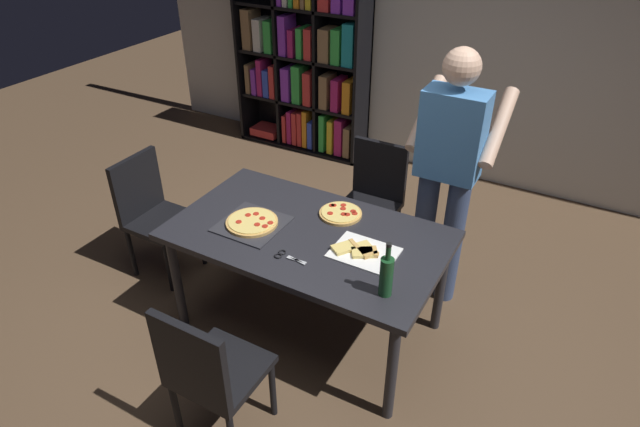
{
  "coord_description": "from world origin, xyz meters",
  "views": [
    {
      "loc": [
        1.35,
        -2.26,
        2.58
      ],
      "look_at": [
        0.0,
        0.15,
        0.8
      ],
      "focal_mm": 30.25,
      "sensor_mm": 36.0,
      "label": 1
    }
  ],
  "objects_px": {
    "chair_left_end": "(152,209)",
    "bookshelf": "(306,60)",
    "chair_far_side": "(373,195)",
    "person_serving_pizza": "(448,167)",
    "dining_table": "(308,242)",
    "chair_near_camera": "(209,371)",
    "kitchen_scissors": "(286,256)",
    "pepperoni_pizza_on_tray": "(252,223)",
    "second_pizza_plain": "(341,213)",
    "wine_bottle": "(386,275)"
  },
  "relations": [
    {
      "from": "bookshelf",
      "to": "chair_left_end",
      "type": "bearing_deg",
      "value": -87.46
    },
    {
      "from": "chair_left_end",
      "to": "pepperoni_pizza_on_tray",
      "type": "distance_m",
      "value": 1.01
    },
    {
      "from": "kitchen_scissors",
      "to": "person_serving_pizza",
      "type": "bearing_deg",
      "value": 60.38
    },
    {
      "from": "chair_near_camera",
      "to": "kitchen_scissors",
      "type": "xyz_separation_m",
      "value": [
        0.02,
        0.7,
        0.24
      ]
    },
    {
      "from": "dining_table",
      "to": "second_pizza_plain",
      "type": "height_order",
      "value": "second_pizza_plain"
    },
    {
      "from": "pepperoni_pizza_on_tray",
      "to": "wine_bottle",
      "type": "relative_size",
      "value": 1.19
    },
    {
      "from": "chair_left_end",
      "to": "kitchen_scissors",
      "type": "xyz_separation_m",
      "value": [
        1.32,
        -0.27,
        0.24
      ]
    },
    {
      "from": "chair_left_end",
      "to": "person_serving_pizza",
      "type": "height_order",
      "value": "person_serving_pizza"
    },
    {
      "from": "dining_table",
      "to": "chair_near_camera",
      "type": "distance_m",
      "value": 0.98
    },
    {
      "from": "chair_far_side",
      "to": "person_serving_pizza",
      "type": "bearing_deg",
      "value": -20.52
    },
    {
      "from": "dining_table",
      "to": "wine_bottle",
      "type": "xyz_separation_m",
      "value": [
        0.62,
        -0.28,
        0.19
      ]
    },
    {
      "from": "dining_table",
      "to": "bookshelf",
      "type": "relative_size",
      "value": 0.84
    },
    {
      "from": "dining_table",
      "to": "person_serving_pizza",
      "type": "distance_m",
      "value": 1.0
    },
    {
      "from": "bookshelf",
      "to": "pepperoni_pizza_on_tray",
      "type": "relative_size",
      "value": 5.19
    },
    {
      "from": "wine_bottle",
      "to": "second_pizza_plain",
      "type": "xyz_separation_m",
      "value": [
        -0.54,
        0.55,
        -0.11
      ]
    },
    {
      "from": "chair_left_end",
      "to": "person_serving_pizza",
      "type": "relative_size",
      "value": 0.51
    },
    {
      "from": "chair_far_side",
      "to": "kitchen_scissors",
      "type": "height_order",
      "value": "chair_far_side"
    },
    {
      "from": "dining_table",
      "to": "person_serving_pizza",
      "type": "relative_size",
      "value": 0.93
    },
    {
      "from": "chair_left_end",
      "to": "bookshelf",
      "type": "distance_m",
      "value": 2.41
    },
    {
      "from": "person_serving_pizza",
      "to": "pepperoni_pizza_on_tray",
      "type": "height_order",
      "value": "person_serving_pizza"
    },
    {
      "from": "second_pizza_plain",
      "to": "bookshelf",
      "type": "bearing_deg",
      "value": 125.33
    },
    {
      "from": "pepperoni_pizza_on_tray",
      "to": "second_pizza_plain",
      "type": "xyz_separation_m",
      "value": [
        0.42,
        0.36,
        -0.0
      ]
    },
    {
      "from": "second_pizza_plain",
      "to": "pepperoni_pizza_on_tray",
      "type": "bearing_deg",
      "value": -139.03
    },
    {
      "from": "wine_bottle",
      "to": "chair_far_side",
      "type": "bearing_deg",
      "value": 116.53
    },
    {
      "from": "chair_far_side",
      "to": "bookshelf",
      "type": "relative_size",
      "value": 0.46
    },
    {
      "from": "dining_table",
      "to": "chair_far_side",
      "type": "xyz_separation_m",
      "value": [
        0.0,
        0.96,
        -0.17
      ]
    },
    {
      "from": "bookshelf",
      "to": "kitchen_scissors",
      "type": "height_order",
      "value": "bookshelf"
    },
    {
      "from": "person_serving_pizza",
      "to": "pepperoni_pizza_on_tray",
      "type": "relative_size",
      "value": 4.66
    },
    {
      "from": "chair_left_end",
      "to": "kitchen_scissors",
      "type": "bearing_deg",
      "value": -11.41
    },
    {
      "from": "chair_far_side",
      "to": "second_pizza_plain",
      "type": "height_order",
      "value": "chair_far_side"
    },
    {
      "from": "wine_bottle",
      "to": "dining_table",
      "type": "bearing_deg",
      "value": 155.77
    },
    {
      "from": "bookshelf",
      "to": "kitchen_scissors",
      "type": "relative_size",
      "value": 10.05
    },
    {
      "from": "chair_near_camera",
      "to": "chair_far_side",
      "type": "distance_m",
      "value": 1.92
    },
    {
      "from": "wine_bottle",
      "to": "pepperoni_pizza_on_tray",
      "type": "bearing_deg",
      "value": 169.11
    },
    {
      "from": "pepperoni_pizza_on_tray",
      "to": "dining_table",
      "type": "bearing_deg",
      "value": 15.84
    },
    {
      "from": "bookshelf",
      "to": "person_serving_pizza",
      "type": "distance_m",
      "value": 2.58
    },
    {
      "from": "person_serving_pizza",
      "to": "wine_bottle",
      "type": "distance_m",
      "value": 1.03
    },
    {
      "from": "dining_table",
      "to": "chair_near_camera",
      "type": "bearing_deg",
      "value": -90.0
    },
    {
      "from": "chair_near_camera",
      "to": "dining_table",
      "type": "bearing_deg",
      "value": 90.0
    },
    {
      "from": "chair_near_camera",
      "to": "kitchen_scissors",
      "type": "height_order",
      "value": "chair_near_camera"
    },
    {
      "from": "dining_table",
      "to": "kitchen_scissors",
      "type": "bearing_deg",
      "value": -86.65
    },
    {
      "from": "dining_table",
      "to": "wine_bottle",
      "type": "height_order",
      "value": "wine_bottle"
    },
    {
      "from": "chair_far_side",
      "to": "wine_bottle",
      "type": "distance_m",
      "value": 1.43
    },
    {
      "from": "person_serving_pizza",
      "to": "pepperoni_pizza_on_tray",
      "type": "xyz_separation_m",
      "value": [
        -0.92,
        -0.84,
        -0.23
      ]
    },
    {
      "from": "kitchen_scissors",
      "to": "second_pizza_plain",
      "type": "relative_size",
      "value": 0.73
    },
    {
      "from": "pepperoni_pizza_on_tray",
      "to": "kitchen_scissors",
      "type": "relative_size",
      "value": 1.94
    },
    {
      "from": "second_pizza_plain",
      "to": "dining_table",
      "type": "bearing_deg",
      "value": -107.03
    },
    {
      "from": "bookshelf",
      "to": "kitchen_scissors",
      "type": "bearing_deg",
      "value": -61.62
    },
    {
      "from": "chair_left_end",
      "to": "bookshelf",
      "type": "xyz_separation_m",
      "value": [
        -0.1,
        2.37,
        0.44
      ]
    },
    {
      "from": "dining_table",
      "to": "kitchen_scissors",
      "type": "distance_m",
      "value": 0.28
    }
  ]
}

